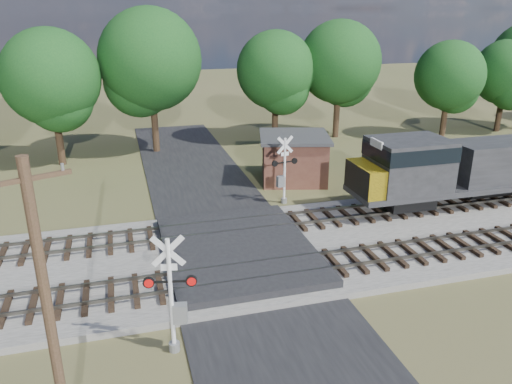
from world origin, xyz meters
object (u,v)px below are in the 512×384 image
object	(u,v)px
utility_pole	(47,308)
equipment_shed	(294,157)
crossing_signal_near	(174,305)
crossing_signal_far	(283,176)

from	to	relation	value
utility_pole	equipment_shed	world-z (taller)	utility_pole
crossing_signal_near	utility_pole	world-z (taller)	utility_pole
crossing_signal_near	crossing_signal_far	xyz separation A→B (m)	(8.18, 12.57, -0.09)
crossing_signal_far	equipment_shed	world-z (taller)	crossing_signal_far
crossing_signal_far	utility_pole	distance (m)	19.79
crossing_signal_far	equipment_shed	size ratio (longest dim) A/B	0.74
crossing_signal_far	equipment_shed	bearing A→B (deg)	-127.13
utility_pole	equipment_shed	bearing A→B (deg)	33.55
crossing_signal_near	utility_pole	distance (m)	5.36
crossing_signal_near	utility_pole	size ratio (longest dim) A/B	0.54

